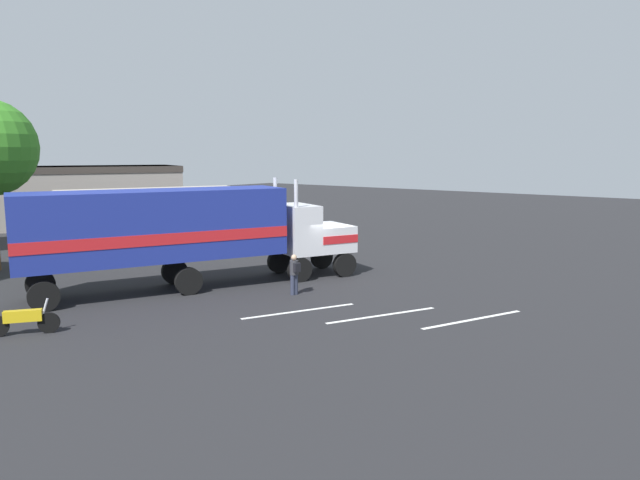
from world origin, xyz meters
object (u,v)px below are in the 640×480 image
object	(u,v)px
person_bystander	(294,273)
motorcycle	(24,320)
parked_bus	(150,210)
semi_truck	(182,229)

from	to	relation	value
person_bystander	motorcycle	distance (m)	9.71
person_bystander	motorcycle	bearing A→B (deg)	160.90
parked_bus	semi_truck	bearing A→B (deg)	-119.81
semi_truck	parked_bus	world-z (taller)	semi_truck
semi_truck	motorcycle	distance (m)	7.45
semi_truck	motorcycle	size ratio (longest dim) A/B	7.81
person_bystander	parked_bus	size ratio (longest dim) A/B	0.15
parked_bus	person_bystander	bearing A→B (deg)	-106.45
parked_bus	motorcycle	size ratio (longest dim) A/B	6.21
parked_bus	motorcycle	world-z (taller)	parked_bus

